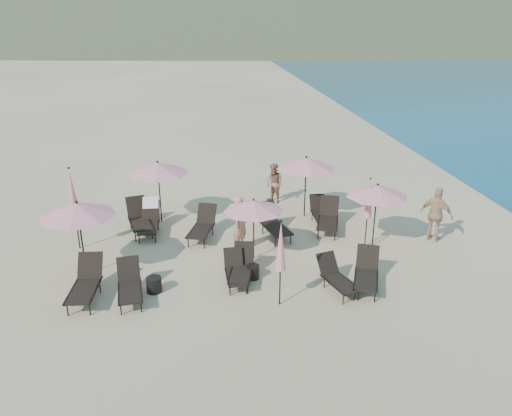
{
  "coord_description": "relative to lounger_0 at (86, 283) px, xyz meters",
  "views": [
    {
      "loc": [
        -2.06,
        -12.33,
        7.32
      ],
      "look_at": [
        -0.27,
        3.5,
        1.1
      ],
      "focal_mm": 35.0,
      "sensor_mm": 36.0,
      "label": 1
    }
  ],
  "objects": [
    {
      "name": "umbrella_open_0",
      "position": [
        -0.31,
        1.39,
        1.6
      ],
      "size": [
        2.2,
        2.2,
        2.36
      ],
      "color": "black",
      "rests_on": "ground"
    },
    {
      "name": "lounger_3",
      "position": [
        4.11,
        0.39,
        -0.09
      ],
      "size": [
        0.63,
        1.5,
        0.85
      ],
      "rotation": [
        0.0,
        0.0,
        0.05
      ],
      "color": "black",
      "rests_on": "ground"
    },
    {
      "name": "lounger_4",
      "position": [
        6.92,
        -0.34,
        -0.07
      ],
      "size": [
        1.04,
        1.66,
        0.89
      ],
      "rotation": [
        0.0,
        0.0,
        0.31
      ],
      "color": "black",
      "rests_on": "ground"
    },
    {
      "name": "umbrella_open_2",
      "position": [
        8.92,
        2.4,
        1.46
      ],
      "size": [
        2.05,
        2.05,
        2.21
      ],
      "color": "black",
      "rests_on": "ground"
    },
    {
      "name": "umbrella_closed_2",
      "position": [
        -0.89,
        3.26,
        1.49
      ],
      "size": [
        0.33,
        0.33,
        2.84
      ],
      "color": "black",
      "rests_on": "ground"
    },
    {
      "name": "ground",
      "position": [
        5.34,
        -0.03,
        -0.49
      ],
      "size": [
        800.0,
        800.0,
        0.0
      ],
      "primitive_type": "plane",
      "color": "#D6BA8C",
      "rests_on": "ground"
    },
    {
      "name": "beachgoer_c",
      "position": [
        11.13,
        2.54,
        0.47
      ],
      "size": [
        1.12,
        1.12,
        1.91
      ],
      "primitive_type": "imported",
      "rotation": [
        0.0,
        0.0,
        2.35
      ],
      "color": "tan",
      "rests_on": "ground"
    },
    {
      "name": "lounger_10",
      "position": [
        7.6,
        4.57,
        -0.07
      ],
      "size": [
        0.61,
        1.55,
        0.89
      ],
      "rotation": [
        0.0,
        0.0,
        -0.01
      ],
      "color": "black",
      "rests_on": "ground"
    },
    {
      "name": "lounger_1",
      "position": [
        1.18,
        -0.15,
        -0.04
      ],
      "size": [
        0.86,
        1.73,
        0.95
      ],
      "rotation": [
        0.0,
        0.0,
        0.14
      ],
      "color": "black",
      "rests_on": "ground"
    },
    {
      "name": "lounger_11",
      "position": [
        7.72,
        3.81,
        0.01
      ],
      "size": [
        1.2,
        1.96,
        1.06
      ],
      "rotation": [
        0.0,
        0.0,
        -0.3
      ],
      "color": "black",
      "rests_on": "ground"
    },
    {
      "name": "lounger_2",
      "position": [
        4.32,
        0.54,
        -0.05
      ],
      "size": [
        0.93,
        1.71,
        0.93
      ],
      "rotation": [
        0.0,
        0.0,
        -0.21
      ],
      "color": "black",
      "rests_on": "ground"
    },
    {
      "name": "lounger_9",
      "position": [
        5.69,
        3.53,
        0.0
      ],
      "size": [
        1.12,
        1.94,
        1.05
      ],
      "rotation": [
        0.0,
        0.0,
        0.25
      ],
      "color": "black",
      "rests_on": "ground"
    },
    {
      "name": "beachgoer_b",
      "position": [
        6.2,
        6.84,
        0.34
      ],
      "size": [
        0.98,
        1.01,
        1.65
      ],
      "primitive_type": "imported",
      "rotation": [
        0.0,
        0.0,
        -0.92
      ],
      "color": "#93604C",
      "rests_on": "ground"
    },
    {
      "name": "side_table_1",
      "position": [
        4.65,
        0.59,
        -0.27
      ],
      "size": [
        0.38,
        0.38,
        0.43
      ],
      "primitive_type": "cylinder",
      "color": "black",
      "rests_on": "ground"
    },
    {
      "name": "umbrella_open_3",
      "position": [
        1.69,
        5.24,
        1.63
      ],
      "size": [
        2.22,
        2.22,
        2.39
      ],
      "color": "black",
      "rests_on": "ground"
    },
    {
      "name": "umbrella_open_4",
      "position": [
        7.14,
        5.19,
        1.65
      ],
      "size": [
        2.24,
        2.24,
        2.41
      ],
      "color": "black",
      "rests_on": "ground"
    },
    {
      "name": "lounger_7",
      "position": [
        0.97,
        4.51,
        0.01
      ],
      "size": [
        1.15,
        1.97,
        1.07
      ],
      "rotation": [
        0.0,
        0.0,
        0.25
      ],
      "color": "black",
      "rests_on": "ground"
    },
    {
      "name": "umbrella_closed_0",
      "position": [
        5.21,
        -0.91,
        1.24
      ],
      "size": [
        0.29,
        0.29,
        2.48
      ],
      "color": "black",
      "rests_on": "ground"
    },
    {
      "name": "beachgoer_a",
      "position": [
        4.45,
        2.56,
        0.46
      ],
      "size": [
        0.77,
        0.83,
        1.89
      ],
      "primitive_type": "imported",
      "rotation": [
        0.0,
        0.0,
        0.95
      ],
      "color": "tan",
      "rests_on": "ground"
    },
    {
      "name": "lounger_8",
      "position": [
        3.22,
        3.64,
        -0.01
      ],
      "size": [
        1.15,
        1.88,
        1.02
      ],
      "rotation": [
        0.0,
        0.0,
        -0.29
      ],
      "color": "black",
      "rests_on": "ground"
    },
    {
      "name": "umbrella_closed_1",
      "position": [
        8.64,
        2.36,
        1.2
      ],
      "size": [
        0.28,
        0.28,
        2.42
      ],
      "color": "black",
      "rests_on": "ground"
    },
    {
      "name": "lounger_0",
      "position": [
        0.0,
        0.0,
        0.0
      ],
      "size": [
        0.79,
        1.85,
        1.04
      ],
      "rotation": [
        0.0,
        0.0,
        -0.06
      ],
      "color": "black",
      "rests_on": "ground"
    },
    {
      "name": "side_table_0",
      "position": [
        1.81,
        0.14,
        -0.26
      ],
      "size": [
        0.43,
        0.43,
        0.44
      ],
      "primitive_type": "cylinder",
      "color": "black",
      "rests_on": "ground"
    },
    {
      "name": "lounger_5",
      "position": [
        7.82,
        -0.24,
        -0.03
      ],
      "size": [
        1.2,
        1.84,
        0.99
      ],
      "rotation": [
        0.0,
        0.0,
        -0.35
      ],
      "color": "black",
      "rests_on": "ground"
    },
    {
      "name": "lounger_6",
      "position": [
        1.36,
        4.29,
        0.04
      ],
      "size": [
        0.7,
        1.8,
        1.11
      ],
      "rotation": [
        0.0,
        0.0,
        -0.03
      ],
      "color": "black",
      "rests_on": "ground"
    },
    {
      "name": "umbrella_open_1",
      "position": [
        4.81,
        1.88,
        1.32
      ],
      "size": [
        1.9,
        1.9,
        2.04
      ],
      "color": "black",
      "rests_on": "ground"
    }
  ]
}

